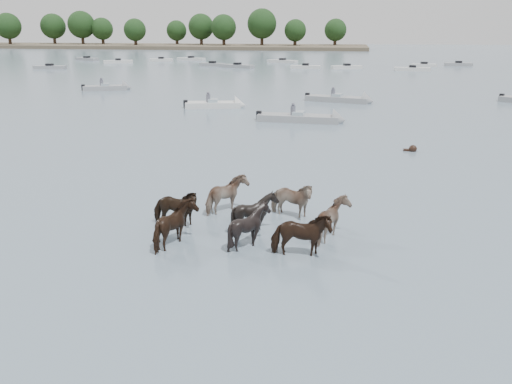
# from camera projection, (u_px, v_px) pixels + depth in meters

# --- Properties ---
(ground) EXTENTS (400.00, 400.00, 0.00)m
(ground) POSITION_uv_depth(u_px,v_px,m) (211.00, 227.00, 17.41)
(ground) COLOR slate
(ground) RESTS_ON ground
(shoreline) EXTENTS (160.00, 30.00, 1.00)m
(shoreline) POSITION_uv_depth(u_px,v_px,m) (120.00, 46.00, 169.35)
(shoreline) COLOR #4C4233
(shoreline) RESTS_ON ground
(pony_herd) EXTENTS (6.87, 4.88, 1.49)m
(pony_herd) POSITION_uv_depth(u_px,v_px,m) (250.00, 216.00, 16.70)
(pony_herd) COLOR black
(pony_herd) RESTS_ON ground
(swimming_pony) EXTENTS (0.72, 0.44, 0.44)m
(swimming_pony) POSITION_uv_depth(u_px,v_px,m) (412.00, 149.00, 28.03)
(swimming_pony) COLOR black
(swimming_pony) RESTS_ON ground
(motorboat_a) EXTENTS (5.28, 2.68, 1.92)m
(motorboat_a) POSITION_uv_depth(u_px,v_px,m) (222.00, 105.00, 43.16)
(motorboat_a) COLOR silver
(motorboat_a) RESTS_ON ground
(motorboat_b) EXTENTS (6.48, 1.94, 1.92)m
(motorboat_b) POSITION_uv_depth(u_px,v_px,m) (310.00, 119.00, 36.65)
(motorboat_b) COLOR gray
(motorboat_b) RESTS_ON ground
(motorboat_c) EXTENTS (6.36, 3.05, 1.92)m
(motorboat_c) POSITION_uv_depth(u_px,v_px,m) (346.00, 100.00, 46.30)
(motorboat_c) COLOR gray
(motorboat_c) RESTS_ON ground
(motorboat_f) EXTENTS (5.24, 3.39, 1.92)m
(motorboat_f) POSITION_uv_depth(u_px,v_px,m) (113.00, 88.00, 55.31)
(motorboat_f) COLOR gray
(motorboat_f) RESTS_ON ground
(distant_flotilla) EXTENTS (105.47, 28.04, 0.93)m
(distant_flotilla) POSITION_uv_depth(u_px,v_px,m) (310.00, 65.00, 88.04)
(distant_flotilla) COLOR gray
(distant_flotilla) RESTS_ON ground
(treeline) EXTENTS (147.06, 19.71, 12.05)m
(treeline) POSITION_uv_depth(u_px,v_px,m) (113.00, 27.00, 169.21)
(treeline) COLOR #382619
(treeline) RESTS_ON ground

